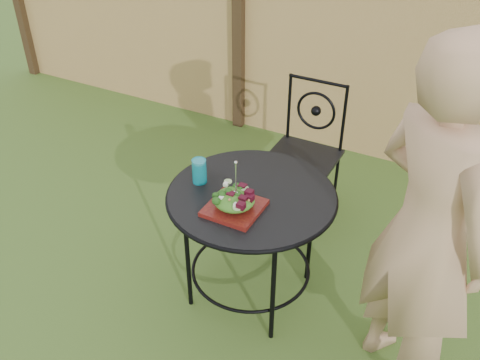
{
  "coord_description": "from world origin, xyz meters",
  "views": [
    {
      "loc": [
        0.78,
        -1.76,
        2.39
      ],
      "look_at": [
        -0.34,
        0.36,
        0.75
      ],
      "focal_mm": 40.0,
      "sensor_mm": 36.0,
      "label": 1
    }
  ],
  "objects_px": {
    "patio_table": "(251,214)",
    "diner": "(427,233)",
    "salad_plate": "(234,208)",
    "patio_chair": "(305,148)"
  },
  "relations": [
    {
      "from": "diner",
      "to": "salad_plate",
      "type": "relative_size",
      "value": 6.73
    },
    {
      "from": "salad_plate",
      "to": "diner",
      "type": "bearing_deg",
      "value": 1.89
    },
    {
      "from": "patio_table",
      "to": "diner",
      "type": "height_order",
      "value": "diner"
    },
    {
      "from": "diner",
      "to": "patio_table",
      "type": "bearing_deg",
      "value": 27.82
    },
    {
      "from": "patio_table",
      "to": "patio_chair",
      "type": "xyz_separation_m",
      "value": [
        -0.05,
        0.92,
        -0.08
      ]
    },
    {
      "from": "diner",
      "to": "salad_plate",
      "type": "distance_m",
      "value": 0.94
    },
    {
      "from": "patio_table",
      "to": "salad_plate",
      "type": "distance_m",
      "value": 0.23
    },
    {
      "from": "patio_chair",
      "to": "salad_plate",
      "type": "relative_size",
      "value": 3.52
    },
    {
      "from": "patio_table",
      "to": "salad_plate",
      "type": "xyz_separation_m",
      "value": [
        -0.01,
        -0.17,
        0.15
      ]
    },
    {
      "from": "patio_table",
      "to": "patio_chair",
      "type": "bearing_deg",
      "value": 93.18
    }
  ]
}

